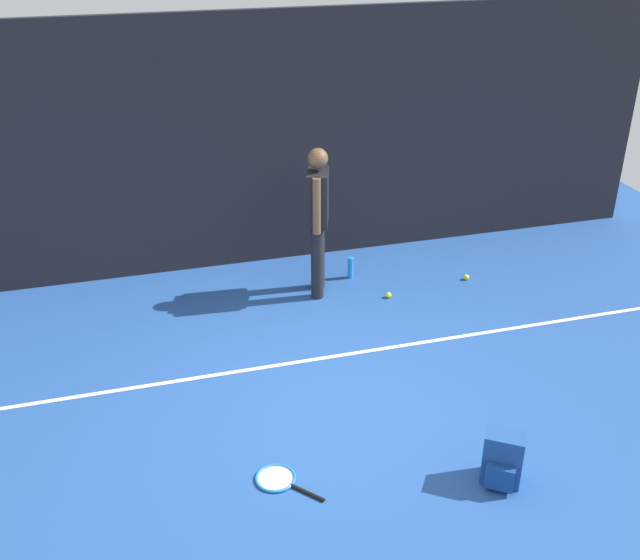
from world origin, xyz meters
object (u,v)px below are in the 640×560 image
tennis_ball_near_player (466,277)px  water_bottle (351,268)px  tennis_player (318,214)px  backpack (503,460)px  tennis_racket (279,480)px  tennis_ball_by_fence (389,295)px

tennis_ball_near_player → water_bottle: 1.37m
tennis_player → tennis_ball_near_player: bearing=-77.3°
tennis_player → backpack: size_ratio=3.86×
tennis_racket → backpack: 1.74m
tennis_racket → tennis_ball_near_player: 3.96m
tennis_player → tennis_ball_by_fence: (0.73, -0.36, -0.93)m
tennis_player → tennis_racket: bearing=177.6°
tennis_racket → tennis_ball_by_fence: bearing=-77.9°
tennis_ball_near_player → backpack: bearing=-111.2°
backpack → water_bottle: (-0.07, 3.60, -0.08)m
tennis_player → water_bottle: tennis_player is taller
tennis_racket → tennis_ball_by_fence: tennis_ball_by_fence is taller
tennis_ball_near_player → water_bottle: water_bottle is taller
tennis_racket → tennis_ball_by_fence: size_ratio=8.71×
backpack → tennis_ball_near_player: size_ratio=6.67×
tennis_racket → tennis_ball_near_player: tennis_ball_near_player is taller
tennis_racket → tennis_ball_by_fence: (1.86, 2.54, 0.02)m
tennis_player → tennis_ball_near_player: (1.77, -0.19, -0.93)m
backpack → tennis_ball_by_fence: 3.02m
tennis_player → tennis_ball_by_fence: 1.24m
backpack → tennis_racket: bearing=-161.4°
tennis_player → tennis_ball_near_player: tennis_player is taller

